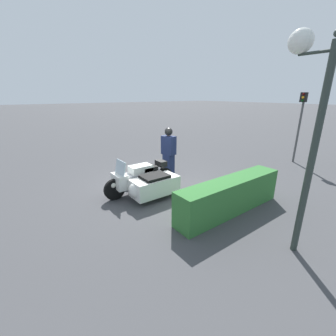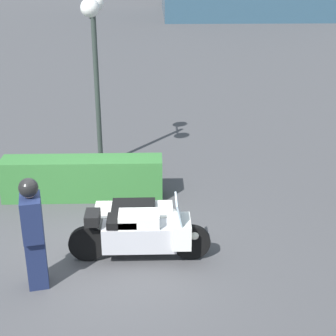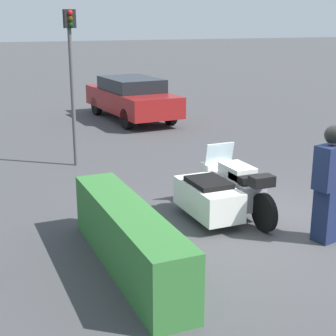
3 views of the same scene
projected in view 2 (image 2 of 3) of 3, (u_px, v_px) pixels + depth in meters
name	position (u px, v px, depth m)	size (l,w,h in m)	color
ground_plane	(97.00, 260.00, 8.86)	(160.00, 160.00, 0.00)	#424244
police_motorcycle	(142.00, 226.00, 9.02)	(2.42, 1.26, 1.15)	black
officer_rider	(33.00, 231.00, 7.84)	(0.40, 0.55, 1.84)	#192347
hedge_bush_curbside	(83.00, 178.00, 10.94)	(3.39, 0.62, 0.90)	#337033
twin_lamp_post	(94.00, 31.00, 11.51)	(0.40, 1.45, 4.01)	#2D3833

